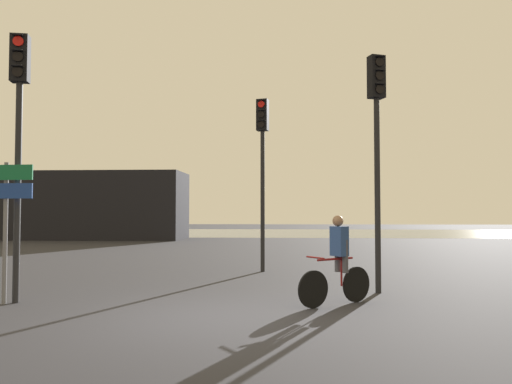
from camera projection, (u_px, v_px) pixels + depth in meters
ground_plane at (206, 318)px, 7.88m from camera, size 120.00×120.00×0.00m
water_strip at (270, 233)px, 40.26m from camera, size 80.00×16.00×0.01m
distant_building at (62, 206)px, 31.12m from camera, size 15.25×4.00×4.13m
traffic_light_near_left at (19, 117)px, 9.36m from camera, size 0.36×0.38×5.03m
traffic_light_near_right at (377, 129)px, 10.49m from camera, size 0.38×0.40×4.98m
traffic_light_center at (263, 152)px, 14.19m from camera, size 0.37×0.39×4.90m
direction_sign_post at (5, 206)px, 9.16m from camera, size 1.10×0.14×2.60m
cyclist at (338, 259)px, 9.07m from camera, size 1.39×1.07×1.62m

